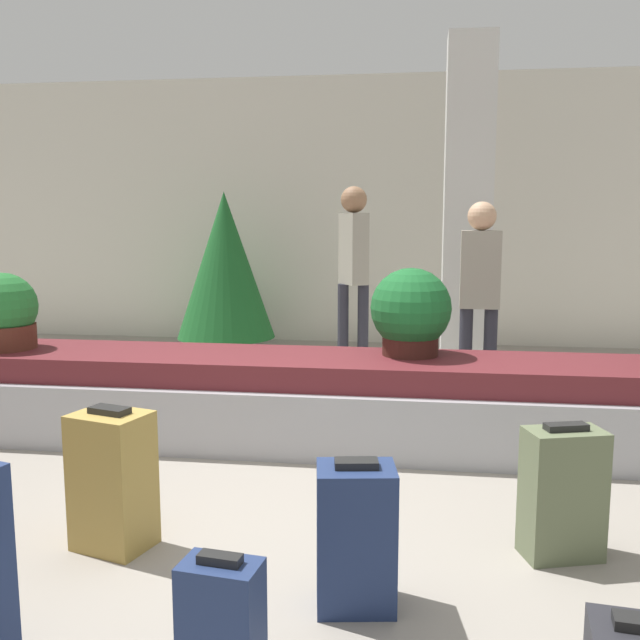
{
  "coord_description": "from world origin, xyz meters",
  "views": [
    {
      "loc": [
        0.67,
        -3.25,
        1.56
      ],
      "look_at": [
        0.0,
        1.47,
        0.85
      ],
      "focal_mm": 40.0,
      "sensor_mm": 36.0,
      "label": 1
    }
  ],
  "objects_px": {
    "pillar": "(467,210)",
    "suitcase_1": "(113,480)",
    "suitcase_5": "(222,631)",
    "potted_plant_1": "(3,313)",
    "traveler_1": "(480,284)",
    "decorated_tree": "(225,265)",
    "potted_plant_2": "(411,313)",
    "traveler_0": "(353,260)",
    "suitcase_2": "(563,493)",
    "suitcase_3": "(356,537)"
  },
  "relations": [
    {
      "from": "pillar",
      "to": "suitcase_1",
      "type": "height_order",
      "value": "pillar"
    },
    {
      "from": "suitcase_5",
      "to": "potted_plant_1",
      "type": "distance_m",
      "value": 3.59
    },
    {
      "from": "pillar",
      "to": "suitcase_1",
      "type": "xyz_separation_m",
      "value": [
        -1.83,
        -3.94,
        -1.27
      ]
    },
    {
      "from": "potted_plant_1",
      "to": "traveler_1",
      "type": "relative_size",
      "value": 0.33
    },
    {
      "from": "traveler_1",
      "to": "decorated_tree",
      "type": "distance_m",
      "value": 3.23
    },
    {
      "from": "potted_plant_2",
      "to": "potted_plant_1",
      "type": "bearing_deg",
      "value": -176.56
    },
    {
      "from": "traveler_0",
      "to": "decorated_tree",
      "type": "height_order",
      "value": "traveler_0"
    },
    {
      "from": "pillar",
      "to": "decorated_tree",
      "type": "distance_m",
      "value": 2.8
    },
    {
      "from": "suitcase_2",
      "to": "decorated_tree",
      "type": "xyz_separation_m",
      "value": [
        -2.85,
        4.55,
        0.69
      ]
    },
    {
      "from": "potted_plant_1",
      "to": "traveler_1",
      "type": "height_order",
      "value": "traveler_1"
    },
    {
      "from": "suitcase_5",
      "to": "decorated_tree",
      "type": "distance_m",
      "value": 5.99
    },
    {
      "from": "pillar",
      "to": "suitcase_3",
      "type": "relative_size",
      "value": 5.23
    },
    {
      "from": "potted_plant_1",
      "to": "traveler_1",
      "type": "xyz_separation_m",
      "value": [
        3.44,
        1.26,
        0.13
      ]
    },
    {
      "from": "traveler_0",
      "to": "suitcase_5",
      "type": "bearing_deg",
      "value": 148.99
    },
    {
      "from": "suitcase_2",
      "to": "potted_plant_2",
      "type": "distance_m",
      "value": 1.89
    },
    {
      "from": "suitcase_5",
      "to": "potted_plant_1",
      "type": "height_order",
      "value": "potted_plant_1"
    },
    {
      "from": "decorated_tree",
      "to": "suitcase_1",
      "type": "bearing_deg",
      "value": -80.76
    },
    {
      "from": "pillar",
      "to": "potted_plant_2",
      "type": "distance_m",
      "value": 2.27
    },
    {
      "from": "pillar",
      "to": "potted_plant_1",
      "type": "height_order",
      "value": "pillar"
    },
    {
      "from": "suitcase_1",
      "to": "suitcase_3",
      "type": "bearing_deg",
      "value": -0.57
    },
    {
      "from": "suitcase_2",
      "to": "decorated_tree",
      "type": "bearing_deg",
      "value": 105.35
    },
    {
      "from": "decorated_tree",
      "to": "pillar",
      "type": "bearing_deg",
      "value": -17.28
    },
    {
      "from": "potted_plant_1",
      "to": "potted_plant_2",
      "type": "bearing_deg",
      "value": 3.44
    },
    {
      "from": "suitcase_2",
      "to": "traveler_1",
      "type": "xyz_separation_m",
      "value": [
        -0.18,
        2.73,
        0.69
      ]
    },
    {
      "from": "potted_plant_1",
      "to": "traveler_0",
      "type": "bearing_deg",
      "value": 45.19
    },
    {
      "from": "potted_plant_1",
      "to": "traveler_0",
      "type": "height_order",
      "value": "traveler_0"
    },
    {
      "from": "pillar",
      "to": "potted_plant_2",
      "type": "relative_size",
      "value": 5.33
    },
    {
      "from": "suitcase_2",
      "to": "decorated_tree",
      "type": "distance_m",
      "value": 5.41
    },
    {
      "from": "traveler_1",
      "to": "decorated_tree",
      "type": "height_order",
      "value": "decorated_tree"
    },
    {
      "from": "suitcase_1",
      "to": "suitcase_3",
      "type": "distance_m",
      "value": 1.23
    },
    {
      "from": "potted_plant_2",
      "to": "traveler_0",
      "type": "relative_size",
      "value": 0.33
    },
    {
      "from": "traveler_1",
      "to": "suitcase_2",
      "type": "bearing_deg",
      "value": -84.33
    },
    {
      "from": "traveler_0",
      "to": "decorated_tree",
      "type": "relative_size",
      "value": 1.01
    },
    {
      "from": "pillar",
      "to": "traveler_1",
      "type": "height_order",
      "value": "pillar"
    },
    {
      "from": "suitcase_3",
      "to": "suitcase_2",
      "type": "bearing_deg",
      "value": 22.77
    },
    {
      "from": "suitcase_5",
      "to": "potted_plant_2",
      "type": "height_order",
      "value": "potted_plant_2"
    },
    {
      "from": "suitcase_1",
      "to": "suitcase_5",
      "type": "bearing_deg",
      "value": -34.34
    },
    {
      "from": "potted_plant_2",
      "to": "traveler_1",
      "type": "height_order",
      "value": "traveler_1"
    },
    {
      "from": "pillar",
      "to": "suitcase_2",
      "type": "height_order",
      "value": "pillar"
    },
    {
      "from": "pillar",
      "to": "traveler_0",
      "type": "relative_size",
      "value": 1.74
    },
    {
      "from": "suitcase_2",
      "to": "pillar",
      "type": "bearing_deg",
      "value": 77.01
    },
    {
      "from": "pillar",
      "to": "suitcase_5",
      "type": "height_order",
      "value": "pillar"
    },
    {
      "from": "potted_plant_1",
      "to": "traveler_0",
      "type": "xyz_separation_m",
      "value": [
        2.3,
        2.31,
        0.26
      ]
    },
    {
      "from": "pillar",
      "to": "suitcase_2",
      "type": "xyz_separation_m",
      "value": [
        0.24,
        -3.74,
        -1.3
      ]
    },
    {
      "from": "potted_plant_1",
      "to": "potted_plant_2",
      "type": "distance_m",
      "value": 2.9
    },
    {
      "from": "potted_plant_2",
      "to": "decorated_tree",
      "type": "height_order",
      "value": "decorated_tree"
    },
    {
      "from": "suitcase_5",
      "to": "potted_plant_2",
      "type": "distance_m",
      "value": 2.94
    },
    {
      "from": "suitcase_1",
      "to": "traveler_1",
      "type": "xyz_separation_m",
      "value": [
        1.89,
        2.92,
        0.67
      ]
    },
    {
      "from": "pillar",
      "to": "suitcase_2",
      "type": "distance_m",
      "value": 3.97
    },
    {
      "from": "suitcase_2",
      "to": "suitcase_1",
      "type": "bearing_deg",
      "value": 168.77
    }
  ]
}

